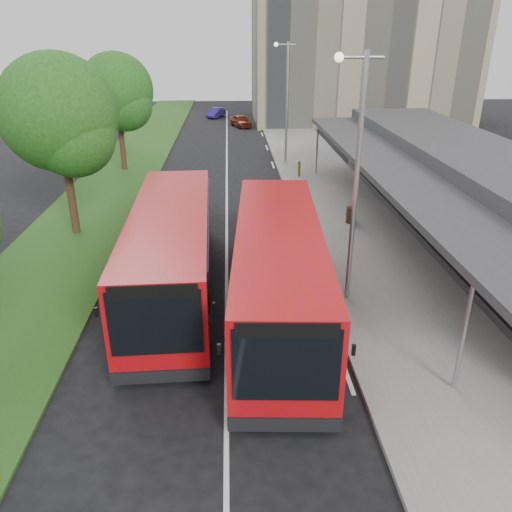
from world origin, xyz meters
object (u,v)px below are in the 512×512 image
at_px(tree_mid, 60,121).
at_px(lamp_post_far, 286,96).
at_px(tree_far, 117,95).
at_px(bollard, 299,169).
at_px(bus_main, 278,272).
at_px(bus_second, 172,252).
at_px(litter_bin, 350,215).
at_px(car_far, 216,113).
at_px(lamp_post_near, 355,168).
at_px(car_near, 241,121).

relative_size(tree_mid, lamp_post_far, 1.00).
bearing_deg(tree_far, bollard, -13.48).
distance_m(tree_mid, lamp_post_far, 17.08).
distance_m(bus_main, bollard, 17.45).
height_order(bus_second, litter_bin, bus_second).
bearing_deg(tree_far, car_far, 76.14).
distance_m(lamp_post_far, bollard, 5.57).
xyz_separation_m(bollard, car_far, (-5.88, 26.35, -0.11)).
height_order(tree_mid, lamp_post_near, lamp_post_near).
bearing_deg(car_near, car_far, 93.63).
height_order(tree_far, litter_bin, tree_far).
relative_size(lamp_post_near, car_near, 2.33).
bearing_deg(tree_mid, lamp_post_far, 49.32).
bearing_deg(litter_bin, tree_far, 138.30).
xyz_separation_m(litter_bin, car_near, (-4.59, 28.82, 0.05)).
distance_m(tree_far, litter_bin, 17.99).
distance_m(tree_mid, car_near, 30.75).
bearing_deg(bus_main, car_far, 97.39).
bearing_deg(lamp_post_near, car_near, 94.25).
bearing_deg(bus_main, litter_bin, 66.21).
height_order(litter_bin, car_near, car_near).
relative_size(tree_mid, bus_second, 0.73).
xyz_separation_m(lamp_post_near, bollard, (0.56, 16.25, -4.08)).
distance_m(bus_main, litter_bin, 9.48).
relative_size(litter_bin, car_near, 0.23).
relative_size(tree_mid, car_far, 2.51).
bearing_deg(tree_far, lamp_post_far, 4.87).
bearing_deg(tree_mid, car_far, 80.72).
xyz_separation_m(tree_mid, bollard, (11.69, 9.20, -4.54)).
relative_size(car_near, car_far, 1.08).
relative_size(tree_mid, tree_far, 1.05).
distance_m(litter_bin, bollard, 8.91).
xyz_separation_m(tree_far, car_near, (8.43, 17.21, -4.35)).
xyz_separation_m(lamp_post_far, bus_main, (-2.43, -20.91, -3.11)).
distance_m(lamp_post_far, bus_main, 21.28).
bearing_deg(lamp_post_near, bus_main, -159.43).
bearing_deg(car_near, bus_main, -108.43).
xyz_separation_m(tree_mid, litter_bin, (13.03, 0.40, -4.63)).
bearing_deg(bus_second, lamp_post_near, -10.87).
height_order(car_near, car_far, car_near).
xyz_separation_m(tree_mid, car_near, (8.43, 29.21, -4.59)).
relative_size(tree_mid, lamp_post_near, 1.00).
relative_size(lamp_post_near, car_far, 2.51).
xyz_separation_m(bus_main, litter_bin, (4.33, 8.36, -1.07)).
bearing_deg(lamp_post_far, car_far, 103.24).
bearing_deg(tree_mid, bollard, 38.21).
distance_m(lamp_post_near, car_far, 43.14).
bearing_deg(bollard, car_far, 102.57).
bearing_deg(tree_mid, bus_second, -49.85).
bearing_deg(bus_second, car_far, 87.30).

